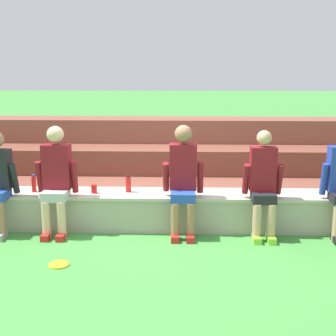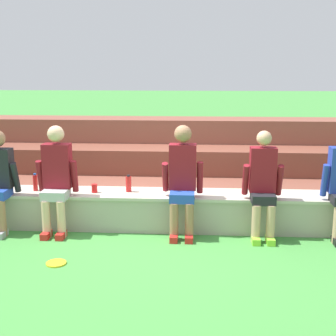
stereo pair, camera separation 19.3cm
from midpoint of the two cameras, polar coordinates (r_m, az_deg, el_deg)
ground_plane at (r=6.15m, az=-0.81°, el=-8.15°), size 80.00×80.00×0.00m
stone_seating_wall at (r=6.33m, az=-0.62°, el=-5.06°), size 7.11×0.60×0.49m
brick_bleachers at (r=8.09m, az=0.39°, el=0.42°), size 8.31×2.29×1.25m
person_left_of_center at (r=6.16m, az=-12.78°, el=-1.06°), size 0.54×0.52×1.42m
person_center at (r=5.93m, az=2.73°, el=-1.17°), size 0.53×0.55×1.43m
person_right_of_center at (r=5.96m, az=12.57°, el=-1.83°), size 0.51×0.50×1.38m
water_bottle_near_right at (r=6.30m, az=-4.03°, el=-1.96°), size 0.08×0.08×0.23m
water_bottle_center_gap at (r=6.57m, az=-15.29°, el=-1.75°), size 0.06×0.06×0.24m
plastic_cup_right_end at (r=6.32m, az=-8.22°, el=-2.50°), size 0.08×0.08×0.12m
frisbee at (r=5.38m, az=-12.64°, el=-11.41°), size 0.23×0.23×0.02m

